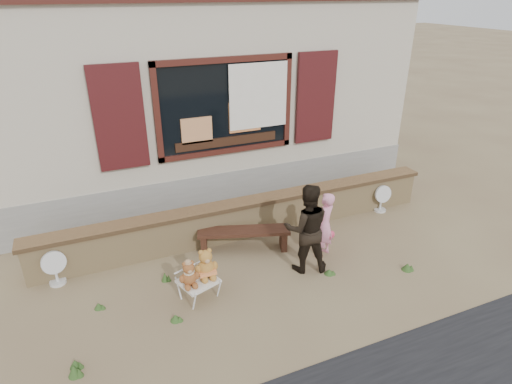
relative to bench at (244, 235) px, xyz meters
name	(u,v)px	position (x,y,z in m)	size (l,w,h in m)	color
ground	(271,264)	(0.23, -0.56, -0.28)	(80.00, 80.00, 0.00)	brown
shopfront	(188,83)	(0.23, 3.93, 1.72)	(8.04, 5.13, 4.00)	#B7AC94
brick_wall	(247,217)	(0.23, 0.44, 0.06)	(7.10, 0.36, 0.67)	tan
bench	(244,235)	(0.00, 0.00, 0.00)	(1.52, 0.77, 0.38)	black
folding_chair	(198,282)	(-1.03, -0.89, -0.01)	(0.60, 0.57, 0.30)	silver
teddy_bear_left	(189,273)	(-1.16, -0.93, 0.21)	(0.28, 0.24, 0.38)	brown
teddy_bear_right	(206,263)	(-0.89, -0.84, 0.24)	(0.33, 0.28, 0.45)	olive
child	(324,225)	(1.12, -0.64, 0.27)	(0.40, 0.26, 1.10)	#FF98BD
adult	(307,228)	(0.67, -0.84, 0.43)	(0.69, 0.54, 1.41)	black
fan_left	(54,268)	(-2.85, 0.24, 0.00)	(0.36, 0.23, 0.56)	silver
fan_right	(381,198)	(2.94, 0.24, -0.01)	(0.34, 0.23, 0.55)	silver
grass_tufts	(218,306)	(-0.86, -1.23, -0.22)	(4.94, 1.44, 0.15)	#315120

